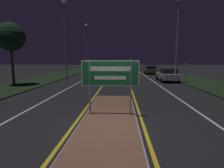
# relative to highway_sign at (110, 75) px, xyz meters

# --- Properties ---
(ground_plane) EXTENTS (160.00, 160.00, 0.00)m
(ground_plane) POSITION_rel_highway_sign_xyz_m (0.00, -1.21, -1.84)
(ground_plane) COLOR black
(median_island) EXTENTS (2.30, 8.19, 0.10)m
(median_island) POSITION_rel_highway_sign_xyz_m (0.00, 0.00, -1.80)
(median_island) COLOR #999993
(median_island) RESTS_ON ground_plane
(verge_left) EXTENTS (5.00, 100.00, 0.08)m
(verge_left) POSITION_rel_highway_sign_xyz_m (-9.50, 18.79, -1.80)
(verge_left) COLOR black
(verge_left) RESTS_ON ground_plane
(verge_right) EXTENTS (5.00, 100.00, 0.08)m
(verge_right) POSITION_rel_highway_sign_xyz_m (9.50, 18.79, -1.80)
(verge_right) COLOR black
(verge_right) RESTS_ON ground_plane
(centre_line_yellow_left) EXTENTS (0.12, 70.00, 0.01)m
(centre_line_yellow_left) POSITION_rel_highway_sign_xyz_m (-1.34, 23.79, -1.84)
(centre_line_yellow_left) COLOR gold
(centre_line_yellow_left) RESTS_ON ground_plane
(centre_line_yellow_right) EXTENTS (0.12, 70.00, 0.01)m
(centre_line_yellow_right) POSITION_rel_highway_sign_xyz_m (1.34, 23.79, -1.84)
(centre_line_yellow_right) COLOR gold
(centre_line_yellow_right) RESTS_ON ground_plane
(lane_line_white_left) EXTENTS (0.12, 70.00, 0.01)m
(lane_line_white_left) POSITION_rel_highway_sign_xyz_m (-4.20, 23.79, -1.84)
(lane_line_white_left) COLOR silver
(lane_line_white_left) RESTS_ON ground_plane
(lane_line_white_right) EXTENTS (0.12, 70.00, 0.01)m
(lane_line_white_right) POSITION_rel_highway_sign_xyz_m (4.20, 23.79, -1.84)
(lane_line_white_right) COLOR silver
(lane_line_white_right) RESTS_ON ground_plane
(edge_line_white_left) EXTENTS (0.10, 70.00, 0.01)m
(edge_line_white_left) POSITION_rel_highway_sign_xyz_m (-7.20, 23.79, -1.84)
(edge_line_white_left) COLOR silver
(edge_line_white_left) RESTS_ON ground_plane
(edge_line_white_right) EXTENTS (0.10, 70.00, 0.01)m
(edge_line_white_right) POSITION_rel_highway_sign_xyz_m (7.20, 23.79, -1.84)
(edge_line_white_right) COLOR silver
(edge_line_white_right) RESTS_ON ground_plane
(highway_sign) EXTENTS (2.48, 0.07, 2.48)m
(highway_sign) POSITION_rel_highway_sign_xyz_m (0.00, 0.00, 0.00)
(highway_sign) COLOR gray
(highway_sign) RESTS_ON median_island
(streetlight_left_near) EXTENTS (0.59, 0.59, 9.40)m
(streetlight_left_near) POSITION_rel_highway_sign_xyz_m (-6.15, 13.38, 4.57)
(streetlight_left_near) COLOR gray
(streetlight_left_near) RESTS_ON ground_plane
(streetlight_left_far) EXTENTS (0.59, 0.59, 9.21)m
(streetlight_left_far) POSITION_rel_highway_sign_xyz_m (-6.26, 26.45, 4.43)
(streetlight_left_far) COLOR gray
(streetlight_left_far) RESTS_ON ground_plane
(streetlight_right_near) EXTENTS (0.57, 0.57, 8.90)m
(streetlight_right_near) POSITION_rel_highway_sign_xyz_m (6.28, 11.53, 4.14)
(streetlight_right_near) COLOR gray
(streetlight_right_near) RESTS_ON ground_plane
(car_receding_0) EXTENTS (1.99, 4.11, 1.46)m
(car_receding_0) POSITION_rel_highway_sign_xyz_m (5.83, 12.96, -1.08)
(car_receding_0) COLOR #B7B7BC
(car_receding_0) RESTS_ON ground_plane
(car_receding_1) EXTENTS (1.88, 4.05, 1.42)m
(car_receding_1) POSITION_rel_highway_sign_xyz_m (5.60, 23.58, -1.11)
(car_receding_1) COLOR #4C514C
(car_receding_1) RESTS_ON ground_plane
(car_receding_2) EXTENTS (1.92, 4.54, 1.43)m
(car_receding_2) POSITION_rel_highway_sign_xyz_m (2.33, 35.79, -1.08)
(car_receding_2) COLOR navy
(car_receding_2) RESTS_ON ground_plane
(car_receding_3) EXTENTS (1.85, 4.47, 1.50)m
(car_receding_3) POSITION_rel_highway_sign_xyz_m (2.33, 43.72, -1.05)
(car_receding_3) COLOR #4C514C
(car_receding_3) RESTS_ON ground_plane
(car_approaching_0) EXTENTS (1.90, 4.20, 1.49)m
(car_approaching_0) POSITION_rel_highway_sign_xyz_m (-2.82, 14.53, -1.05)
(car_approaching_0) COLOR navy
(car_approaching_0) RESTS_ON ground_plane
(car_approaching_1) EXTENTS (1.89, 4.58, 1.43)m
(car_approaching_1) POSITION_rel_highway_sign_xyz_m (-5.76, 27.58, -1.10)
(car_approaching_1) COLOR #4C514C
(car_approaching_1) RESTS_ON ground_plane
(warning_sign) EXTENTS (0.60, 0.06, 2.06)m
(warning_sign) POSITION_rel_highway_sign_xyz_m (8.71, 15.48, -0.52)
(warning_sign) COLOR gray
(warning_sign) RESTS_ON verge_right
(roadside_palm_left) EXTENTS (2.64, 2.64, 5.88)m
(roadside_palm_left) POSITION_rel_highway_sign_xyz_m (-9.89, 8.71, 2.77)
(roadside_palm_left) COLOR #4C3823
(roadside_palm_left) RESTS_ON verge_left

